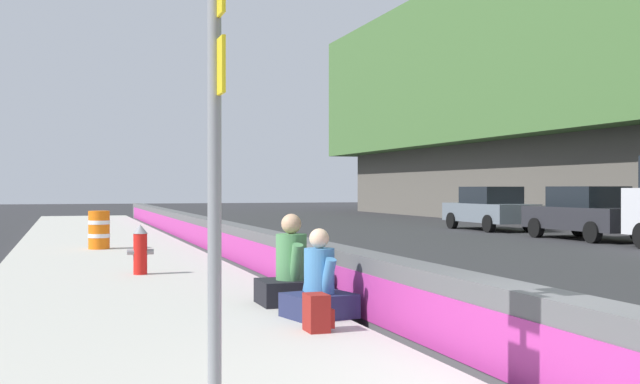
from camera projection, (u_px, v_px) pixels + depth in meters
jersey_barrier at (582, 358)px, 5.77m from camera, size 76.00×0.45×0.85m
route_sign_post at (215, 100)px, 5.11m from camera, size 0.44×0.09×3.60m
fire_hydrant at (140, 249)px, 13.95m from camera, size 0.26×0.46×0.88m
seated_person_foreground at (319, 290)px, 9.33m from camera, size 0.79×0.87×1.05m
seated_person_middle at (291, 276)px, 10.42m from camera, size 0.76×0.85×1.19m
backpack at (317, 313)px, 8.42m from camera, size 0.32×0.28×0.40m
construction_barrel at (99, 230)px, 19.75m from camera, size 0.54×0.54×0.95m
parked_car_fourth at (586, 213)px, 25.36m from camera, size 4.55×2.04×1.71m
parked_car_midline at (490, 208)px, 31.08m from camera, size 4.52×1.99×1.71m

